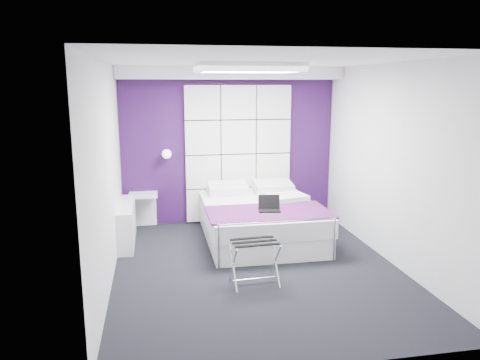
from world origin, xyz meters
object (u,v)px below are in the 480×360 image
(nightstand, at_px, (143,195))
(laptop, at_px, (269,207))
(radiator, at_px, (127,224))
(wall_lamp, at_px, (167,154))
(bed, at_px, (260,220))
(luggage_rack, at_px, (254,262))

(nightstand, distance_m, laptop, 2.24)
(laptop, bearing_deg, nightstand, 150.40)
(radiator, height_order, laptop, laptop)
(wall_lamp, bearing_deg, laptop, -46.38)
(bed, relative_size, nightstand, 4.54)
(radiator, xyz_separation_m, nightstand, (0.24, 0.72, 0.26))
(luggage_rack, bearing_deg, laptop, 64.90)
(wall_lamp, distance_m, nightstand, 0.77)
(nightstand, bearing_deg, bed, -27.63)
(laptop, bearing_deg, radiator, 170.20)
(wall_lamp, distance_m, laptop, 2.06)
(radiator, relative_size, nightstand, 2.63)
(wall_lamp, height_order, nightstand, wall_lamp)
(luggage_rack, bearing_deg, bed, 71.67)
(nightstand, bearing_deg, radiator, -108.43)
(luggage_rack, xyz_separation_m, laptop, (0.44, 1.09, 0.37))
(wall_lamp, bearing_deg, radiator, -130.10)
(wall_lamp, xyz_separation_m, laptop, (1.36, -1.43, -0.58))
(laptop, bearing_deg, luggage_rack, -103.32)
(bed, bearing_deg, radiator, 174.43)
(wall_lamp, distance_m, bed, 1.88)
(luggage_rack, bearing_deg, radiator, 128.58)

